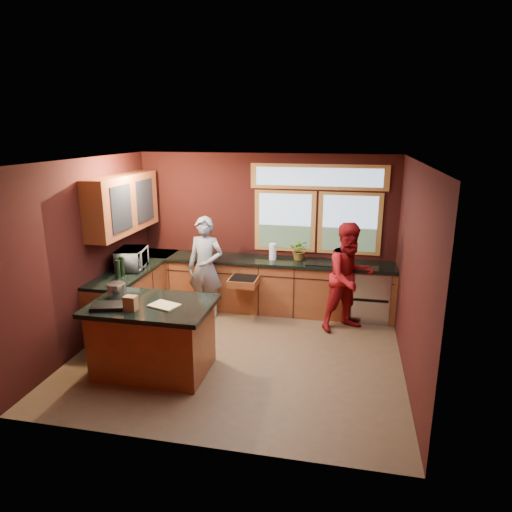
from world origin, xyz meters
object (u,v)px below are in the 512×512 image
(island, at_px, (153,337))
(cutting_board, at_px, (164,305))
(person_grey, at_px, (206,267))
(stock_pot, at_px, (117,290))
(person_red, at_px, (349,277))

(island, height_order, cutting_board, cutting_board)
(person_grey, bearing_deg, cutting_board, -80.40)
(person_grey, bearing_deg, stock_pot, -103.38)
(person_grey, relative_size, stock_pot, 7.13)
(person_red, bearing_deg, island, -176.95)
(person_red, bearing_deg, person_grey, 144.33)
(person_red, relative_size, cutting_board, 4.93)
(person_red, distance_m, cutting_board, 2.96)
(person_red, relative_size, stock_pot, 7.19)
(island, distance_m, cutting_board, 0.52)
(person_red, bearing_deg, cutting_board, -173.84)
(person_grey, relative_size, person_red, 0.99)
(cutting_board, bearing_deg, stock_pot, 165.07)
(island, bearing_deg, cutting_board, -14.04)
(island, xyz_separation_m, stock_pot, (-0.55, 0.15, 0.56))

